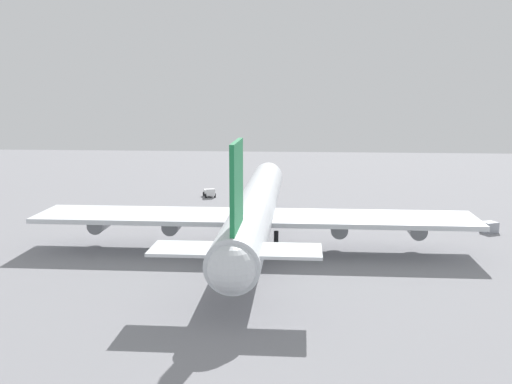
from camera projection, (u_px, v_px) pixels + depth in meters
The scene contains 5 objects.
ground_plane at pixel (256, 244), 94.37m from camera, with size 281.35×281.35×0.00m, color gray.
cargo_airplane at pixel (256, 208), 92.85m from camera, with size 70.34×65.52×18.53m.
maintenance_van at pixel (209, 192), 135.76m from camera, with size 4.35×3.37×1.99m.
cargo_container_fore at pixel (489, 227), 102.26m from camera, with size 2.98×3.13×1.79m.
safety_cone_nose at pixel (256, 204), 125.60m from camera, with size 0.54×0.54×0.77m, color orange.
Camera 1 is at (-91.35, -7.03, 24.06)m, focal length 42.38 mm.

